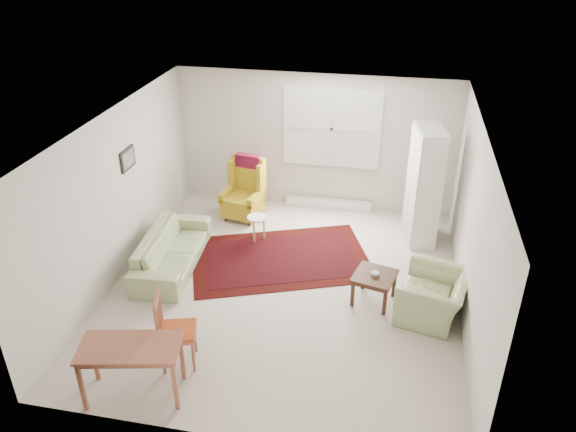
% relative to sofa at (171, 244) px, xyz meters
% --- Properties ---
extents(room, '(5.04, 5.54, 2.51)m').
position_rel_sofa_xyz_m(room, '(1.84, -0.04, 0.86)').
color(room, beige).
rests_on(room, ground).
extents(rug, '(3.23, 2.65, 0.03)m').
position_rel_sofa_xyz_m(rug, '(1.60, 0.51, -0.38)').
color(rug, black).
rests_on(rug, ground).
extents(sofa, '(0.90, 1.99, 0.78)m').
position_rel_sofa_xyz_m(sofa, '(0.00, 0.00, 0.00)').
color(sofa, '#93A56E').
rests_on(sofa, ground).
extents(armchair, '(1.05, 1.15, 0.76)m').
position_rel_sofa_xyz_m(armchair, '(3.93, -0.47, -0.01)').
color(armchair, '#93A56E').
rests_on(armchair, ground).
extents(wingback_chair, '(0.76, 0.79, 1.12)m').
position_rel_sofa_xyz_m(wingback_chair, '(0.66, 1.74, 0.17)').
color(wingback_chair, '#B4961B').
rests_on(wingback_chair, ground).
extents(coffee_table, '(0.67, 0.67, 0.45)m').
position_rel_sofa_xyz_m(coffee_table, '(3.13, -0.31, -0.17)').
color(coffee_table, '#3B1E12').
rests_on(coffee_table, ground).
extents(stool, '(0.40, 0.40, 0.44)m').
position_rel_sofa_xyz_m(stool, '(1.10, 1.04, -0.17)').
color(stool, white).
rests_on(stool, ground).
extents(cabinet, '(0.56, 0.85, 1.97)m').
position_rel_sofa_xyz_m(cabinet, '(3.77, 1.60, 0.59)').
color(cabinet, silver).
rests_on(cabinet, ground).
extents(desk, '(1.20, 0.77, 0.70)m').
position_rel_sofa_xyz_m(desk, '(0.58, -2.60, -0.04)').
color(desk, '#9A573E').
rests_on(desk, ground).
extents(desk_chair, '(0.54, 0.54, 1.00)m').
position_rel_sofa_xyz_m(desk_chair, '(0.89, -2.02, 0.11)').
color(desk_chair, '#9A573E').
rests_on(desk_chair, ground).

